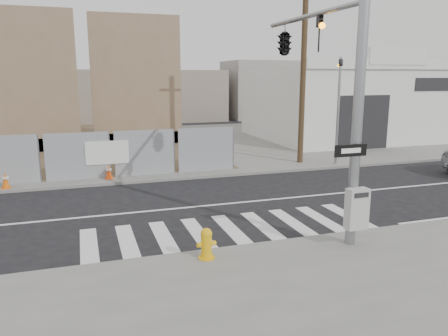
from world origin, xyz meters
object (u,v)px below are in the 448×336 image
object	(u,v)px
fire_hydrant	(206,243)
traffic_cone_c	(5,180)
signal_pole	(305,63)
auto_shop	(346,103)
traffic_cone_d	(109,172)

from	to	relation	value
fire_hydrant	traffic_cone_c	size ratio (longest dim) A/B	1.16
signal_pole	auto_shop	world-z (taller)	signal_pole
signal_pole	traffic_cone_c	size ratio (longest dim) A/B	10.71
fire_hydrant	traffic_cone_d	world-z (taller)	fire_hydrant
fire_hydrant	traffic_cone_d	size ratio (longest dim) A/B	1.22
auto_shop	traffic_cone_c	world-z (taller)	auto_shop
auto_shop	fire_hydrant	size ratio (longest dim) A/B	15.82
traffic_cone_d	traffic_cone_c	bearing A→B (deg)	-173.63
auto_shop	traffic_cone_d	size ratio (longest dim) A/B	19.35
auto_shop	signal_pole	bearing A→B (deg)	-127.46
traffic_cone_c	traffic_cone_d	xyz separation A→B (m)	(3.94, 0.44, -0.02)
auto_shop	traffic_cone_d	bearing A→B (deg)	-154.27
auto_shop	traffic_cone_d	distance (m)	18.97
fire_hydrant	traffic_cone_c	xyz separation A→B (m)	(-5.60, 8.89, -0.06)
auto_shop	traffic_cone_d	world-z (taller)	auto_shop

